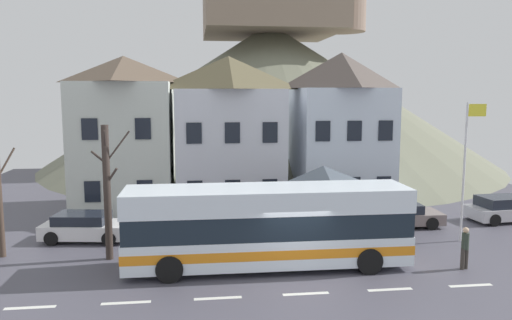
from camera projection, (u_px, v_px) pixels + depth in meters
name	position (u px, v px, depth m)	size (l,w,h in m)	color
ground_plane	(299.00, 282.00, 18.25)	(40.00, 60.00, 0.07)	#4B4A56
townhouse_00	(126.00, 134.00, 28.91)	(5.30, 6.85, 8.91)	silver
townhouse_01	(229.00, 134.00, 28.81)	(6.01, 5.17, 8.90)	silver
townhouse_02	(340.00, 131.00, 29.70)	(5.26, 5.35, 9.16)	silver
hilltop_castle	(270.00, 90.00, 48.31)	(42.58, 42.58, 20.79)	slate
transit_bus	(267.00, 227.00, 19.50)	(11.06, 2.76, 3.19)	white
bus_shelter	(323.00, 177.00, 23.51)	(3.60, 3.60, 3.43)	#473D33
parked_car_00	(503.00, 209.00, 26.79)	(3.96, 2.27, 1.33)	silver
parked_car_01	(86.00, 227.00, 23.24)	(4.16, 2.35, 1.28)	white
parked_car_02	(396.00, 214.00, 25.77)	(4.46, 2.14, 1.20)	slate
pedestrian_00	(408.00, 225.00, 22.50)	(0.29, 0.32, 1.59)	#2D2D38
pedestrian_01	(382.00, 229.00, 22.09)	(0.32, 0.34, 1.55)	#38332D
pedestrian_02	(465.00, 247.00, 19.37)	(0.35, 0.28, 1.67)	#38332D
public_bench	(278.00, 217.00, 25.79)	(1.68, 0.48, 0.87)	#473828
flagpole	(466.00, 161.00, 22.71)	(0.95, 0.10, 6.40)	silver
bare_tree_02	(107.00, 191.00, 20.29)	(1.65, 1.61, 5.55)	#382D28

